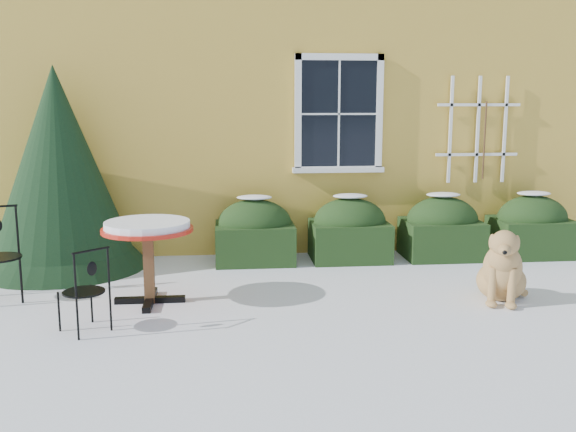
{
  "coord_description": "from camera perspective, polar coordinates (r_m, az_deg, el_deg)",
  "views": [
    {
      "loc": [
        -0.68,
        -5.92,
        2.14
      ],
      "look_at": [
        0.0,
        1.0,
        0.9
      ],
      "focal_mm": 40.0,
      "sensor_mm": 36.0,
      "label": 1
    }
  ],
  "objects": [
    {
      "name": "ground",
      "position": [
        6.33,
        0.9,
        -9.64
      ],
      "size": [
        80.0,
        80.0,
        0.0
      ],
      "primitive_type": "plane",
      "color": "white",
      "rests_on": "ground"
    },
    {
      "name": "house",
      "position": [
        12.98,
        -2.68,
        14.85
      ],
      "size": [
        12.4,
        8.4,
        6.4
      ],
      "color": "#ECBD44",
      "rests_on": "ground"
    },
    {
      "name": "hedge_row",
      "position": [
        8.95,
        9.58,
        -1.22
      ],
      "size": [
        4.95,
        0.8,
        0.91
      ],
      "color": "black",
      "rests_on": "ground"
    },
    {
      "name": "evergreen_shrub",
      "position": [
        8.76,
        -19.61,
        2.36
      ],
      "size": [
        2.15,
        2.15,
        2.6
      ],
      "rotation": [
        0.0,
        0.0,
        -0.42
      ],
      "color": "black",
      "rests_on": "ground"
    },
    {
      "name": "bistro_table",
      "position": [
        6.96,
        -12.37,
        -1.66
      ],
      "size": [
        0.97,
        0.97,
        0.9
      ],
      "rotation": [
        0.0,
        0.0,
        -0.0
      ],
      "color": "black",
      "rests_on": "ground"
    },
    {
      "name": "patio_chair_near",
      "position": [
        6.31,
        -17.55,
        -6.28
      ],
      "size": [
        0.51,
        0.51,
        0.82
      ],
      "rotation": [
        0.0,
        0.0,
        3.87
      ],
      "color": "black",
      "rests_on": "ground"
    },
    {
      "name": "dog",
      "position": [
        7.32,
        18.51,
        -4.67
      ],
      "size": [
        0.72,
        0.9,
        0.85
      ],
      "rotation": [
        0.0,
        0.0,
        -0.39
      ],
      "color": "tan",
      "rests_on": "ground"
    }
  ]
}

